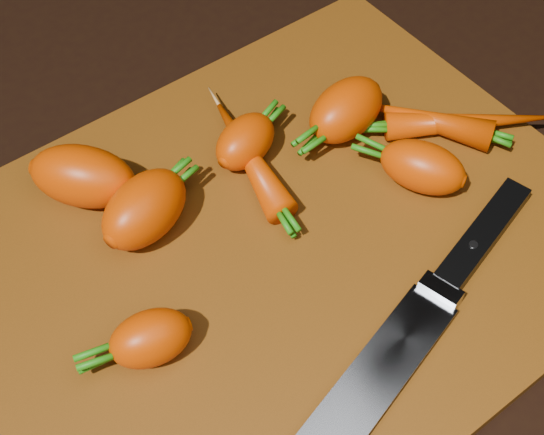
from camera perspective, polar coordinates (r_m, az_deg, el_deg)
ground at (r=0.60m, az=0.57°, el=-2.59°), size 2.00×2.00×0.01m
cutting_board at (r=0.60m, az=0.58°, el=-2.00°), size 0.50×0.40×0.01m
carrot_0 at (r=0.58m, az=-9.58°, el=0.64°), size 0.09×0.07×0.05m
carrot_1 at (r=0.53m, az=-9.13°, el=-8.97°), size 0.07×0.05×0.04m
carrot_2 at (r=0.62m, az=-14.05°, el=3.03°), size 0.09×0.10×0.05m
carrot_3 at (r=0.65m, az=5.61°, el=8.08°), size 0.08×0.06×0.05m
carrot_4 at (r=0.63m, az=-2.03°, el=5.75°), size 0.07×0.06×0.04m
carrot_5 at (r=0.62m, az=11.27°, el=3.74°), size 0.07×0.08×0.04m
carrot_6 at (r=0.63m, az=-1.73°, el=4.64°), size 0.05×0.13×0.03m
carrot_7 at (r=0.67m, az=14.42°, el=6.97°), size 0.13×0.10×0.02m
carrot_8 at (r=0.67m, az=11.76°, el=7.15°), size 0.08×0.11×0.03m
knife at (r=0.53m, az=7.67°, el=-12.01°), size 0.33×0.11×0.02m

